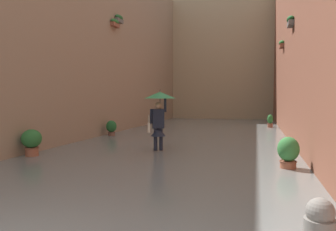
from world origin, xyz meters
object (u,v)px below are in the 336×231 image
object	(u,v)px
person_wading	(159,108)
potted_plant_far_right	(111,128)
potted_plant_mid_left	(288,153)
potted_plant_mid_right	(32,142)
potted_plant_near_left	(270,122)

from	to	relation	value
person_wading	potted_plant_far_right	distance (m)	4.93
person_wading	potted_plant_mid_left	xyz separation A→B (m)	(-3.84, 1.81, -1.01)
potted_plant_mid_right	potted_plant_far_right	bearing A→B (deg)	-90.69
person_wading	potted_plant_far_right	size ratio (longest dim) A/B	2.64
potted_plant_near_left	potted_plant_mid_left	world-z (taller)	potted_plant_mid_left
person_wading	potted_plant_mid_right	size ratio (longest dim) A/B	2.34
potted_plant_mid_left	potted_plant_far_right	bearing A→B (deg)	-36.63
potted_plant_mid_left	person_wading	bearing A→B (deg)	-25.18
potted_plant_near_left	potted_plant_mid_right	bearing A→B (deg)	58.16
potted_plant_mid_left	potted_plant_near_left	bearing A→B (deg)	-90.09
potted_plant_near_left	potted_plant_far_right	xyz separation A→B (m)	(7.16, 6.17, 0.01)
potted_plant_near_left	potted_plant_mid_left	bearing A→B (deg)	89.91
potted_plant_far_right	potted_plant_mid_right	bearing A→B (deg)	89.31
potted_plant_mid_right	potted_plant_far_right	world-z (taller)	potted_plant_mid_right
person_wading	potted_plant_near_left	world-z (taller)	person_wading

